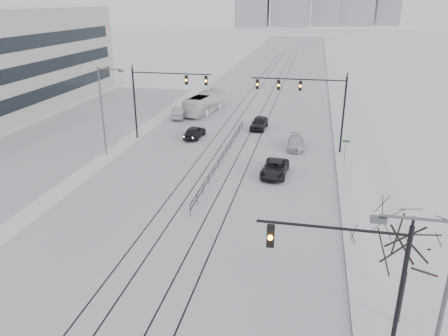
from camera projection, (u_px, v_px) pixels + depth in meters
road at (260, 99)px, 70.89m from camera, size 22.00×260.00×0.02m
sidewalk_east at (346, 102)px, 68.33m from camera, size 5.00×260.00×0.16m
curb at (330, 102)px, 68.80m from camera, size 0.10×260.00×0.12m
parking_strip at (67, 136)px, 51.78m from camera, size 14.00×60.00×0.03m
tram_rails at (240, 134)px, 52.61m from camera, size 5.30×180.00×0.01m
traffic_mast_near at (362, 275)px, 17.88m from camera, size 6.10×0.37×7.00m
traffic_mast_ne at (311, 98)px, 44.44m from camera, size 9.60×0.37×8.00m
traffic_mast_nw at (159, 91)px, 48.54m from camera, size 9.10×0.37×8.00m
street_light_east at (431, 317)px, 14.55m from camera, size 2.73×0.25×9.00m
street_light_west at (104, 105)px, 43.88m from camera, size 2.73×0.25×9.00m
bare_tree at (410, 245)px, 20.20m from camera, size 4.40×4.40×6.10m
median_fence at (223, 157)px, 43.29m from camera, size 0.06×24.00×1.00m
street_sign at (345, 148)px, 42.52m from camera, size 0.70×0.06×2.40m
sedan_sb_inner at (195, 132)px, 50.76m from camera, size 2.02×4.32×1.43m
sedan_sb_outer at (180, 113)px, 59.25m from camera, size 2.00×4.71×1.51m
sedan_nb_front at (275, 169)px, 39.91m from camera, size 2.48×4.90×1.33m
sedan_nb_right at (296, 143)px, 47.18m from camera, size 1.90×4.31×1.23m
sedan_nb_far at (259, 123)px, 54.31m from camera, size 2.04×4.56×1.52m
box_truck at (205, 103)px, 61.97m from camera, size 4.25×10.27×2.79m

